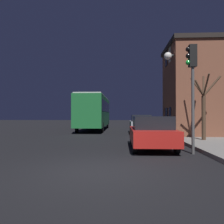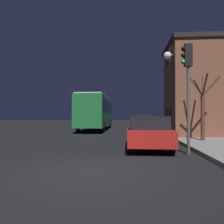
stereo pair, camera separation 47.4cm
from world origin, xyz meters
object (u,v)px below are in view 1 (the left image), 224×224
at_px(car_mid_lane, 141,124).
at_px(bus, 94,110).
at_px(streetlamp, 174,73).
at_px(bare_tree, 204,106).
at_px(car_near_lane, 151,132).
at_px(traffic_light, 192,76).

bearing_deg(car_mid_lane, bus, 136.02).
bearing_deg(car_mid_lane, streetlamp, -63.75).
bearing_deg(bare_tree, car_near_lane, -144.68).
distance_m(streetlamp, car_near_lane, 5.98).
bearing_deg(bus, bare_tree, -53.33).
bearing_deg(streetlamp, car_near_lane, -115.63).
xyz_separation_m(bus, car_mid_lane, (4.45, -4.30, -1.25)).
height_order(streetlamp, traffic_light, streetlamp).
relative_size(streetlamp, car_mid_lane, 1.34).
xyz_separation_m(streetlamp, traffic_light, (-0.60, -5.61, -1.21)).
xyz_separation_m(streetlamp, bare_tree, (1.20, -1.99, -2.29)).
bearing_deg(bare_tree, car_mid_lane, 117.93).
relative_size(streetlamp, bus, 0.53).
bearing_deg(car_mid_lane, bare_tree, -62.07).
distance_m(traffic_light, car_near_lane, 3.10).
distance_m(bare_tree, car_mid_lane, 6.73).
bearing_deg(car_near_lane, bus, 108.97).
distance_m(streetlamp, bus, 10.58).
bearing_deg(car_near_lane, car_mid_lane, 88.81).
height_order(traffic_light, car_mid_lane, traffic_light).
distance_m(bare_tree, bus, 12.64).
xyz_separation_m(streetlamp, car_near_lane, (-2.07, -4.31, -3.60)).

